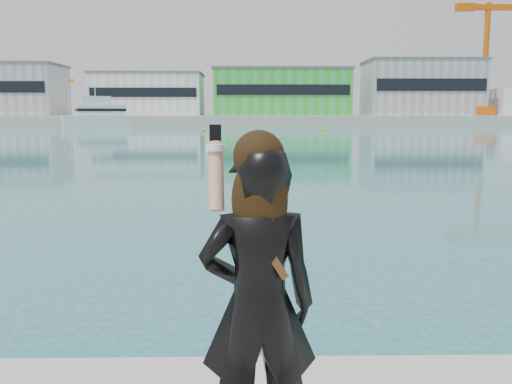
# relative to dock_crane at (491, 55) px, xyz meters

# --- Properties ---
(far_quay) EXTENTS (320.00, 40.00, 2.00)m
(far_quay) POSITION_rel_dock_crane_xyz_m (-53.20, 8.00, -14.07)
(far_quay) COLOR #9E9E99
(far_quay) RESTS_ON ground
(warehouse_grey_left) EXTENTS (26.52, 16.36, 11.50)m
(warehouse_grey_left) POSITION_rel_dock_crane_xyz_m (-108.20, 5.98, -7.30)
(warehouse_grey_left) COLOR gray
(warehouse_grey_left) RESTS_ON far_quay
(warehouse_white) EXTENTS (24.48, 15.35, 9.50)m
(warehouse_white) POSITION_rel_dock_crane_xyz_m (-75.20, 5.98, -8.31)
(warehouse_white) COLOR silver
(warehouse_white) RESTS_ON far_quay
(warehouse_green) EXTENTS (30.60, 16.36, 10.50)m
(warehouse_green) POSITION_rel_dock_crane_xyz_m (-45.20, 5.98, -7.81)
(warehouse_green) COLOR green
(warehouse_green) RESTS_ON far_quay
(warehouse_grey_right) EXTENTS (25.50, 15.35, 12.50)m
(warehouse_grey_right) POSITION_rel_dock_crane_xyz_m (-13.20, 5.98, -6.80)
(warehouse_grey_right) COLOR gray
(warehouse_grey_right) RESTS_ON far_quay
(dock_crane) EXTENTS (23.00, 4.00, 24.00)m
(dock_crane) POSITION_rel_dock_crane_xyz_m (0.00, 0.00, 0.00)
(dock_crane) COLOR #E75E0D
(dock_crane) RESTS_ON far_quay
(flagpole_left) EXTENTS (1.28, 0.16, 8.00)m
(flagpole_left) POSITION_rel_dock_crane_xyz_m (-91.11, -1.00, -8.53)
(flagpole_left) COLOR silver
(flagpole_left) RESTS_ON far_quay
(flagpole_right) EXTENTS (1.28, 0.16, 8.00)m
(flagpole_right) POSITION_rel_dock_crane_xyz_m (-31.11, -1.00, -8.53)
(flagpole_right) COLOR silver
(flagpole_right) RESTS_ON far_quay
(motor_yacht) EXTENTS (16.89, 10.56, 7.66)m
(motor_yacht) POSITION_rel_dock_crane_xyz_m (-81.34, -11.79, -12.91)
(motor_yacht) COLOR silver
(motor_yacht) RESTS_ON ground
(buoy_near) EXTENTS (0.50, 0.50, 0.50)m
(buoy_near) POSITION_rel_dock_crane_xyz_m (-41.99, -42.01, -15.07)
(buoy_near) COLOR #F9B60D
(buoy_near) RESTS_ON ground
(buoy_far) EXTENTS (0.50, 0.50, 0.50)m
(buoy_far) POSITION_rel_dock_crane_xyz_m (-59.42, -42.04, -15.07)
(buoy_far) COLOR #F9B60D
(buoy_far) RESTS_ON ground
(woman) EXTENTS (0.68, 0.47, 1.87)m
(woman) POSITION_rel_dock_crane_xyz_m (-53.23, -122.34, -13.32)
(woman) COLOR black
(woman) RESTS_ON near_quay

